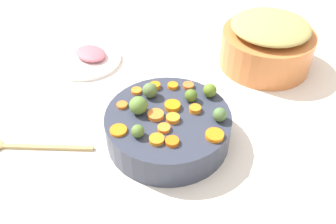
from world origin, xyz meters
TOP-DOWN VIEW (x-y plane):
  - tabletop at (0.00, 0.00)m, footprint 2.40×2.40m
  - serving_bowl_carrots at (-0.04, -0.04)m, footprint 0.29×0.29m
  - metal_pot at (-0.28, -0.39)m, footprint 0.26×0.26m
  - stuffing_mound at (-0.28, -0.39)m, footprint 0.22×0.22m
  - carrot_slice_0 at (0.01, -0.13)m, footprint 0.04×0.04m
  - carrot_slice_1 at (-0.10, -0.06)m, footprint 0.03×0.03m
  - carrot_slice_2 at (0.07, -0.05)m, footprint 0.03×0.03m
  - carrot_slice_3 at (-0.04, -0.14)m, footprint 0.03×0.03m
  - carrot_slice_4 at (-0.01, -0.03)m, footprint 0.04×0.04m
  - carrot_slice_5 at (-0.06, 0.04)m, footprint 0.04×0.04m
  - carrot_slice_6 at (-0.04, 0.01)m, footprint 0.04×0.04m
  - carrot_slice_7 at (-0.07, -0.15)m, footprint 0.03×0.03m
  - carrot_slice_8 at (-0.15, 0.01)m, footprint 0.05×0.05m
  - carrot_slice_9 at (0.06, 0.03)m, footprint 0.05×0.05m
  - carrot_slice_10 at (0.05, -0.11)m, footprint 0.03×0.03m
  - carrot_slice_11 at (-0.05, -0.03)m, footprint 0.04×0.04m
  - carrot_slice_12 at (-0.05, -0.07)m, footprint 0.05×0.05m
  - carrot_slice_13 at (-0.03, 0.04)m, footprint 0.05×0.05m
  - brussels_sprout_0 at (-0.13, -0.12)m, footprint 0.03×0.03m
  - brussels_sprout_1 at (-0.08, -0.10)m, footprint 0.03×0.03m
  - brussels_sprout_2 at (0.01, 0.03)m, footprint 0.03×0.03m
  - brussels_sprout_3 at (0.01, -0.10)m, footprint 0.04×0.04m
  - brussels_sprout_4 at (-0.15, -0.04)m, footprint 0.03×0.03m
  - brussels_sprout_5 at (0.03, -0.04)m, footprint 0.04×0.04m
  - wooden_spoon at (0.31, 0.04)m, footprint 0.27×0.05m
  - ham_plate at (0.25, -0.33)m, footprint 0.21×0.21m
  - ham_slice_main at (0.24, -0.34)m, footprint 0.13×0.13m

SIDE VIEW (x-z plane):
  - tabletop at x=0.00m, z-range 0.00..0.02m
  - wooden_spoon at x=0.31m, z-range 0.02..0.03m
  - ham_plate at x=0.25m, z-range 0.02..0.03m
  - ham_slice_main at x=0.24m, z-range 0.03..0.05m
  - serving_bowl_carrots at x=-0.04m, z-range 0.02..0.10m
  - metal_pot at x=-0.28m, z-range 0.02..0.13m
  - carrot_slice_9 at x=0.06m, z-range 0.10..0.10m
  - carrot_slice_2 at x=0.07m, z-range 0.10..0.10m
  - carrot_slice_10 at x=0.05m, z-range 0.10..0.10m
  - carrot_slice_6 at x=-0.04m, z-range 0.10..0.10m
  - carrot_slice_7 at x=-0.07m, z-range 0.10..0.10m
  - carrot_slice_5 at x=-0.06m, z-range 0.10..0.10m
  - carrot_slice_3 at x=-0.04m, z-range 0.10..0.10m
  - carrot_slice_8 at x=-0.15m, z-range 0.10..0.10m
  - carrot_slice_13 at x=-0.03m, z-range 0.10..0.10m
  - carrot_slice_4 at x=-0.01m, z-range 0.10..0.11m
  - carrot_slice_11 at x=-0.05m, z-range 0.10..0.11m
  - carrot_slice_0 at x=0.01m, z-range 0.10..0.11m
  - carrot_slice_1 at x=-0.10m, z-range 0.10..0.11m
  - carrot_slice_12 at x=-0.05m, z-range 0.10..0.11m
  - brussels_sprout_2 at x=0.01m, z-range 0.10..0.12m
  - brussels_sprout_1 at x=-0.08m, z-range 0.10..0.13m
  - brussels_sprout_4 at x=-0.15m, z-range 0.10..0.13m
  - brussels_sprout_0 at x=-0.13m, z-range 0.10..0.13m
  - brussels_sprout_3 at x=0.01m, z-range 0.10..0.13m
  - brussels_sprout_5 at x=0.03m, z-range 0.10..0.14m
  - stuffing_mound at x=-0.28m, z-range 0.13..0.17m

